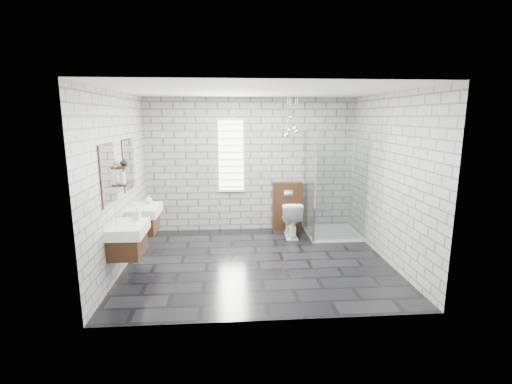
{
  "coord_description": "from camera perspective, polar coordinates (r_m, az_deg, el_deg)",
  "views": [
    {
      "loc": [
        -0.46,
        -5.69,
        2.32
      ],
      "look_at": [
        -0.0,
        0.35,
        1.09
      ],
      "focal_mm": 26.0,
      "sensor_mm": 36.0,
      "label": 1
    }
  ],
  "objects": [
    {
      "name": "toilet",
      "position": [
        7.32,
        5.39,
        -4.14
      ],
      "size": [
        0.42,
        0.71,
        0.7
      ],
      "primitive_type": "imported",
      "rotation": [
        0.0,
        0.0,
        3.1
      ],
      "color": "white",
      "rests_on": "floor"
    },
    {
      "name": "wall_left",
      "position": [
        6.0,
        -20.24,
        1.51
      ],
      "size": [
        0.02,
        3.6,
        2.7
      ],
      "primitive_type": "cube",
      "color": "#A4A59F",
      "rests_on": "floor"
    },
    {
      "name": "window",
      "position": [
        7.51,
        -3.88,
        5.61
      ],
      "size": [
        0.56,
        0.05,
        1.48
      ],
      "color": "white",
      "rests_on": "wall_back"
    },
    {
      "name": "soap_bottle_b",
      "position": [
        6.64,
        -16.22,
        -1.06
      ],
      "size": [
        0.13,
        0.13,
        0.15
      ],
      "primitive_type": "imported",
      "rotation": [
        0.0,
        0.0,
        -0.13
      ],
      "color": "#B2B2B2",
      "rests_on": "vanity_right"
    },
    {
      "name": "vase",
      "position": [
        5.91,
        -19.68,
        4.36
      ],
      "size": [
        0.12,
        0.12,
        0.12
      ],
      "primitive_type": "imported",
      "rotation": [
        0.0,
        0.0,
        -0.09
      ],
      "color": "#B2B2B2",
      "rests_on": "shelf_upper"
    },
    {
      "name": "vanity_right",
      "position": [
        6.51,
        -17.07,
        -2.89
      ],
      "size": [
        0.47,
        0.7,
        1.57
      ],
      "color": "#3B2212",
      "rests_on": "wall_left"
    },
    {
      "name": "flush_plate",
      "position": [
        7.54,
        5.02,
        -0.16
      ],
      "size": [
        0.18,
        0.01,
        0.12
      ],
      "primitive_type": "cube",
      "color": "silver",
      "rests_on": "cistern_panel"
    },
    {
      "name": "soap_bottle_c",
      "position": [
        5.82,
        -19.86,
        2.27
      ],
      "size": [
        0.1,
        0.1,
        0.24
      ],
      "primitive_type": "imported",
      "rotation": [
        0.0,
        0.0,
        -0.09
      ],
      "color": "#B2B2B2",
      "rests_on": "shelf_lower"
    },
    {
      "name": "cistern_panel",
      "position": [
        7.71,
        4.85,
        -2.18
      ],
      "size": [
        0.6,
        0.2,
        1.0
      ],
      "primitive_type": "cube",
      "color": "#3B2212",
      "rests_on": "floor"
    },
    {
      "name": "shower_enclosure",
      "position": [
        7.37,
        11.24,
        -2.97
      ],
      "size": [
        1.0,
        1.0,
        2.03
      ],
      "color": "white",
      "rests_on": "floor"
    },
    {
      "name": "shelf_lower",
      "position": [
        5.94,
        -19.6,
        1.15
      ],
      "size": [
        0.14,
        0.3,
        0.03
      ],
      "primitive_type": "cube",
      "color": "#3B2212",
      "rests_on": "wall_left"
    },
    {
      "name": "wall_back",
      "position": [
        7.58,
        -0.83,
        4.16
      ],
      "size": [
        4.2,
        0.02,
        2.7
      ],
      "primitive_type": "cube",
      "color": "#A4A59F",
      "rests_on": "floor"
    },
    {
      "name": "shelf_upper",
      "position": [
        5.9,
        -19.77,
        3.64
      ],
      "size": [
        0.14,
        0.3,
        0.03
      ],
      "primitive_type": "cube",
      "color": "#3B2212",
      "rests_on": "wall_left"
    },
    {
      "name": "soap_bottle_a",
      "position": [
        5.64,
        -17.83,
        -3.16
      ],
      "size": [
        0.1,
        0.1,
        0.19
      ],
      "primitive_type": "imported",
      "rotation": [
        0.0,
        0.0,
        -0.19
      ],
      "color": "#B2B2B2",
      "rests_on": "vanity_left"
    },
    {
      "name": "pendant_cluster",
      "position": [
        7.18,
        5.5,
        9.78
      ],
      "size": [
        0.29,
        0.26,
        0.76
      ],
      "color": "silver",
      "rests_on": "ceiling"
    },
    {
      "name": "vanity_left",
      "position": [
        5.52,
        -19.44,
        -5.61
      ],
      "size": [
        0.47,
        0.7,
        1.57
      ],
      "color": "#3B2212",
      "rests_on": "wall_left"
    },
    {
      "name": "ceiling",
      "position": [
        5.72,
        0.29,
        15.43
      ],
      "size": [
        4.2,
        3.6,
        0.02
      ],
      "primitive_type": "cube",
      "color": "white",
      "rests_on": "wall_back"
    },
    {
      "name": "floor",
      "position": [
        6.17,
        0.27,
        -10.68
      ],
      "size": [
        4.2,
        3.6,
        0.02
      ],
      "primitive_type": "cube",
      "color": "black",
      "rests_on": "ground"
    },
    {
      "name": "wall_right",
      "position": [
        6.32,
        19.73,
        2.01
      ],
      "size": [
        0.02,
        3.6,
        2.7
      ],
      "primitive_type": "cube",
      "color": "#A4A59F",
      "rests_on": "floor"
    },
    {
      "name": "wall_front",
      "position": [
        4.03,
        2.35,
        -2.43
      ],
      "size": [
        4.2,
        0.02,
        2.7
      ],
      "primitive_type": "cube",
      "color": "#A4A59F",
      "rests_on": "floor"
    }
  ]
}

